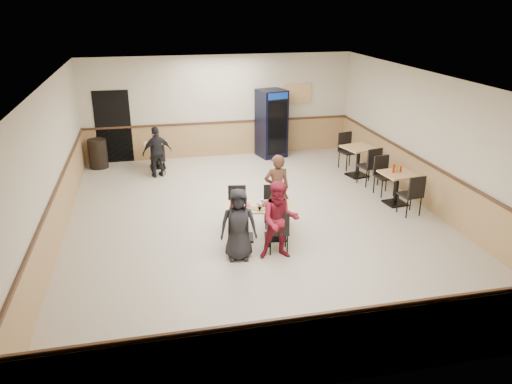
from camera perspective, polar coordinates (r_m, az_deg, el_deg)
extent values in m
plane|color=beige|center=(10.81, 0.02, -3.31)|extent=(10.00, 10.00, 0.00)
plane|color=silver|center=(9.95, 0.02, 12.63)|extent=(10.00, 10.00, 0.00)
plane|color=beige|center=(15.05, -4.18, 9.71)|extent=(8.00, 0.00, 8.00)
plane|color=beige|center=(5.88, 10.81, -9.66)|extent=(8.00, 0.00, 8.00)
plane|color=beige|center=(10.22, -22.46, 2.59)|extent=(0.00, 10.00, 10.00)
plane|color=beige|center=(11.78, 19.47, 5.31)|extent=(0.00, 10.00, 10.00)
cube|color=tan|center=(15.27, -4.07, 6.02)|extent=(7.98, 0.03, 1.00)
cube|color=tan|center=(12.06, 18.83, 0.74)|extent=(0.03, 9.98, 1.00)
cube|color=#472B19|center=(15.12, -4.12, 7.94)|extent=(7.98, 0.04, 0.06)
cube|color=black|center=(15.01, -15.99, 7.15)|extent=(1.00, 0.02, 2.10)
cube|color=orange|center=(15.49, 4.79, 11.15)|extent=(0.85, 0.02, 0.60)
cube|color=black|center=(10.03, -1.52, -5.24)|extent=(0.48, 0.48, 0.04)
cylinder|color=black|center=(9.88, -1.54, -3.49)|extent=(0.08, 0.08, 0.63)
cube|color=#DDAE6B|center=(9.75, -1.56, -1.75)|extent=(0.75, 0.75, 0.04)
cube|color=black|center=(10.06, 2.21, -5.15)|extent=(0.48, 0.48, 0.04)
cylinder|color=black|center=(9.92, 2.24, -3.41)|extent=(0.08, 0.08, 0.63)
cube|color=#DDAE6B|center=(9.79, 2.27, -1.67)|extent=(0.75, 0.75, 0.04)
imported|color=black|center=(9.02, -2.01, -3.72)|extent=(0.72, 0.52, 1.36)
imported|color=maroon|center=(9.04, 2.73, -3.26)|extent=(0.79, 0.65, 1.49)
imported|color=#503122|center=(10.50, 2.39, 0.37)|extent=(0.55, 0.37, 1.50)
imported|color=black|center=(13.55, -11.23, 4.50)|extent=(0.86, 0.56, 1.37)
cube|color=red|center=(9.87, 1.94, -1.28)|extent=(0.46, 0.37, 0.02)
cube|color=red|center=(9.64, -1.82, -1.86)|extent=(0.46, 0.37, 0.02)
cube|color=red|center=(9.65, 2.34, -1.84)|extent=(0.46, 0.37, 0.02)
cylinder|color=white|center=(9.64, -2.10, -1.90)|extent=(0.21, 0.21, 0.01)
cube|color=#AF8A44|center=(9.63, -2.10, -1.83)|extent=(0.27, 0.20, 0.02)
cylinder|color=white|center=(9.90, 1.93, -1.24)|extent=(0.21, 0.21, 0.01)
cube|color=#AF8A44|center=(9.90, 1.93, -1.18)|extent=(0.29, 0.25, 0.02)
cylinder|color=white|center=(9.59, 0.98, -2.01)|extent=(0.21, 0.21, 0.01)
cube|color=#AF8A44|center=(9.58, 0.98, -1.94)|extent=(0.25, 0.18, 0.02)
cylinder|color=white|center=(9.70, 2.87, -1.75)|extent=(0.21, 0.21, 0.01)
cube|color=#AF8A44|center=(9.70, 2.87, -1.68)|extent=(0.29, 0.27, 0.02)
cylinder|color=white|center=(9.59, -0.14, -1.99)|extent=(0.21, 0.21, 0.01)
cube|color=#AF8A44|center=(9.59, -0.14, -1.92)|extent=(0.29, 0.24, 0.02)
cylinder|color=white|center=(9.93, 1.96, -1.17)|extent=(0.21, 0.21, 0.01)
cube|color=#AF8A44|center=(9.93, 1.96, -1.11)|extent=(0.29, 0.25, 0.02)
cylinder|color=white|center=(9.49, -1.24, -1.99)|extent=(0.07, 0.07, 0.09)
cylinder|color=white|center=(9.77, -1.03, -1.28)|extent=(0.07, 0.07, 0.09)
cylinder|color=white|center=(9.81, -2.67, -1.21)|extent=(0.07, 0.07, 0.09)
cylinder|color=white|center=(9.51, -2.37, -1.95)|extent=(0.07, 0.07, 0.09)
cylinder|color=white|center=(9.69, -1.43, -1.48)|extent=(0.07, 0.07, 0.09)
cylinder|color=#A1A9B3|center=(9.78, 0.61, -1.17)|extent=(0.07, 0.07, 0.12)
cylinder|color=#A1A9B3|center=(9.74, 1.01, -1.27)|extent=(0.07, 0.07, 0.12)
ellipsoid|color=silver|center=(9.72, 0.47, -1.39)|extent=(0.14, 0.14, 0.10)
cube|color=black|center=(12.13, 15.59, -1.21)|extent=(0.51, 0.51, 0.04)
cylinder|color=black|center=(12.00, 15.76, 0.41)|extent=(0.09, 0.09, 0.69)
cube|color=#DDAE6B|center=(11.88, 15.93, 2.02)|extent=(0.80, 0.80, 0.04)
cube|color=black|center=(13.80, 11.46, 1.90)|extent=(0.59, 0.59, 0.04)
cylinder|color=black|center=(13.68, 11.57, 3.45)|extent=(0.10, 0.10, 0.74)
cube|color=#DDAE6B|center=(13.57, 11.69, 4.98)|extent=(0.92, 0.92, 0.04)
cylinder|color=#B2250C|center=(11.84, 15.45, 2.62)|extent=(0.06, 0.06, 0.20)
cylinder|color=#C27F19|center=(11.89, 15.83, 2.57)|extent=(0.06, 0.06, 0.17)
cylinder|color=#B2250C|center=(11.93, 16.20, 2.53)|extent=(0.05, 0.05, 0.14)
cube|color=black|center=(14.50, -11.15, 2.86)|extent=(0.45, 0.45, 0.04)
cylinder|color=black|center=(14.40, -11.25, 4.13)|extent=(0.08, 0.08, 0.64)
cube|color=#DDAE6B|center=(14.31, -11.34, 5.39)|extent=(0.70, 0.70, 0.04)
cube|color=black|center=(15.06, 1.77, 7.84)|extent=(0.92, 0.90, 2.01)
cube|color=black|center=(14.75, 2.47, 7.33)|extent=(0.60, 0.17, 1.59)
cube|color=navy|center=(14.55, 2.55, 10.89)|extent=(0.62, 0.17, 0.19)
cylinder|color=black|center=(14.79, -17.62, 4.20)|extent=(0.52, 0.52, 0.82)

